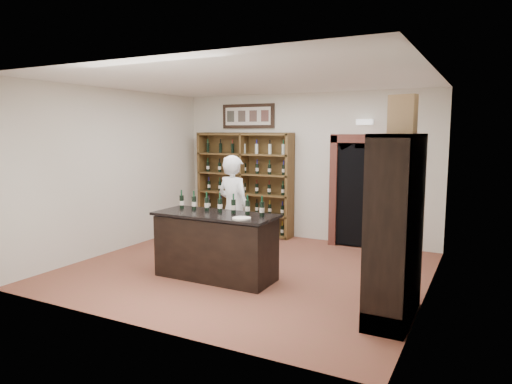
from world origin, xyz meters
TOP-DOWN VIEW (x-y plane):
  - floor at (0.00, 0.00)m, footprint 5.50×5.50m
  - ceiling at (0.00, 0.00)m, footprint 5.50×5.50m
  - wall_back at (0.00, 2.50)m, footprint 5.50×0.04m
  - wall_left at (-2.75, 0.00)m, footprint 0.04×5.00m
  - wall_right at (2.75, 0.00)m, footprint 0.04×5.00m
  - wine_shelf at (-1.30, 2.33)m, footprint 2.20×0.38m
  - framed_picture at (-1.30, 2.47)m, footprint 1.25×0.04m
  - arched_doorway at (1.25, 2.33)m, footprint 1.17×0.35m
  - emergency_light at (1.25, 2.42)m, footprint 0.30×0.10m
  - tasting_counter at (-0.20, -0.60)m, footprint 1.88×0.78m
  - counter_bottle_0 at (-0.92, -0.47)m, footprint 0.07×0.07m
  - counter_bottle_1 at (-0.68, -0.47)m, footprint 0.07×0.07m
  - counter_bottle_2 at (-0.44, -0.47)m, footprint 0.07×0.07m
  - counter_bottle_3 at (-0.20, -0.47)m, footprint 0.07×0.07m
  - counter_bottle_4 at (0.04, -0.47)m, footprint 0.07×0.07m
  - counter_bottle_5 at (0.28, -0.47)m, footprint 0.07×0.07m
  - counter_bottle_6 at (0.52, -0.47)m, footprint 0.07×0.07m
  - side_cabinet at (2.52, -0.90)m, footprint 0.48×1.20m
  - shopkeeper at (-0.39, 0.26)m, footprint 0.75×0.58m
  - plate at (0.37, -0.81)m, footprint 0.26×0.26m
  - wine_crate at (2.49, -0.76)m, footprint 0.34×0.20m

SIDE VIEW (x-z plane):
  - floor at x=0.00m, z-range 0.00..0.00m
  - tasting_counter at x=-0.20m, z-range -0.01..0.99m
  - side_cabinet at x=2.52m, z-range -0.35..1.85m
  - shopkeeper at x=-0.39m, z-range 0.00..1.83m
  - plate at x=0.37m, z-range 1.00..1.02m
  - wine_shelf at x=-1.30m, z-range 0.00..2.20m
  - counter_bottle_0 at x=-0.92m, z-range 0.96..1.26m
  - counter_bottle_1 at x=-0.68m, z-range 0.96..1.26m
  - counter_bottle_2 at x=-0.44m, z-range 0.96..1.26m
  - counter_bottle_3 at x=-0.20m, z-range 0.96..1.26m
  - counter_bottle_4 at x=0.04m, z-range 0.96..1.26m
  - counter_bottle_5 at x=0.28m, z-range 0.96..1.26m
  - counter_bottle_6 at x=0.52m, z-range 0.96..1.26m
  - arched_doorway at x=1.25m, z-range 0.05..2.22m
  - wall_back at x=0.00m, z-range 0.00..3.00m
  - wall_left at x=-2.75m, z-range 0.00..3.00m
  - wall_right at x=2.75m, z-range 0.00..3.00m
  - emergency_light at x=1.25m, z-range 2.35..2.45m
  - wine_crate at x=2.49m, z-range 2.20..2.65m
  - framed_picture at x=-1.30m, z-range 2.29..2.81m
  - ceiling at x=0.00m, z-range 3.00..3.00m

